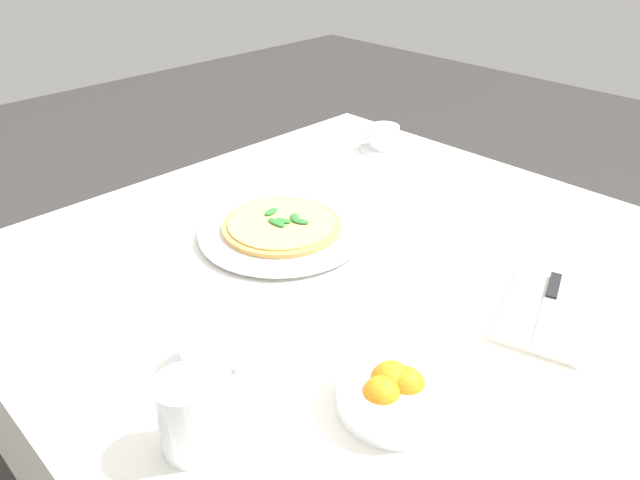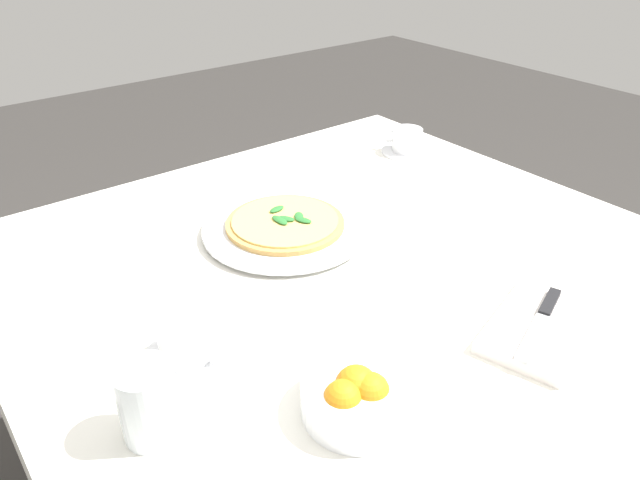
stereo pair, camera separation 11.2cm
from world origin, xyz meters
The scene contains 9 objects.
dining_table centered at (0.00, 0.00, 0.63)m, with size 1.20×1.20×0.75m.
pizza_plate centered at (0.04, -0.18, 0.76)m, with size 0.33×0.33×0.02m.
pizza centered at (0.04, -0.18, 0.78)m, with size 0.23×0.23×0.02m.
coffee_cup_back_corner centered at (-0.45, -0.33, 0.78)m, with size 0.13×0.13×0.06m.
coffee_cup_near_right centered at (0.36, 0.03, 0.78)m, with size 0.13×0.13×0.06m.
water_glass_near_left centered at (0.46, 0.13, 0.80)m, with size 0.07×0.07×0.11m.
napkin_folded centered at (-0.10, 0.31, 0.76)m, with size 0.25×0.19×0.02m.
dinner_knife centered at (-0.10, 0.31, 0.78)m, with size 0.19×0.08×0.01m.
citrus_bowl centered at (0.23, 0.26, 0.78)m, with size 0.15×0.15×0.06m.
Camera 2 is at (0.61, 0.67, 1.35)m, focal length 33.31 mm.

